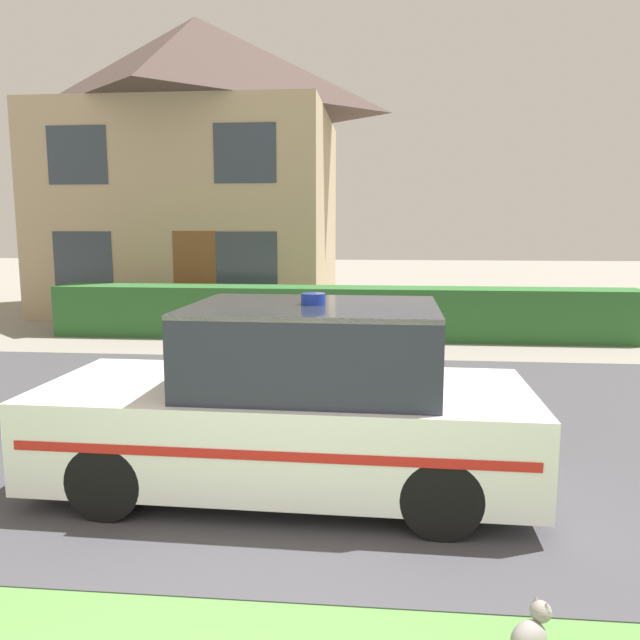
{
  "coord_description": "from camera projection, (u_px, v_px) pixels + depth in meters",
  "views": [
    {
      "loc": [
        0.63,
        -2.12,
        2.19
      ],
      "look_at": [
        -0.09,
        5.47,
        1.05
      ],
      "focal_mm": 35.0,
      "sensor_mm": 36.0,
      "label": 1
    }
  ],
  "objects": [
    {
      "name": "garden_hedge",
      "position": [
        340.0,
        313.0,
        12.37
      ],
      "size": [
        11.51,
        0.89,
        1.01
      ],
      "primitive_type": "cube",
      "color": "#2D662D",
      "rests_on": "ground"
    },
    {
      "name": "house_left",
      "position": [
        199.0,
        163.0,
        16.91
      ],
      "size": [
        7.37,
        6.44,
        7.66
      ],
      "color": "tan",
      "rests_on": "ground"
    },
    {
      "name": "cat",
      "position": [
        531.0,
        634.0,
        3.2
      ],
      "size": [
        0.33,
        0.26,
        0.29
      ],
      "rotation": [
        0.0,
        0.0,
        0.73
      ],
      "color": "gray",
      "rests_on": "ground"
    },
    {
      "name": "police_car",
      "position": [
        293.0,
        404.0,
        5.16
      ],
      "size": [
        4.03,
        1.72,
        1.65
      ],
      "rotation": [
        0.0,
        0.0,
        3.12
      ],
      "color": "black",
      "rests_on": "road_strip"
    },
    {
      "name": "road_strip",
      "position": [
        321.0,
        422.0,
        7.05
      ],
      "size": [
        28.0,
        6.88,
        0.01
      ],
      "primitive_type": "cube",
      "color": "#424247",
      "rests_on": "ground"
    }
  ]
}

